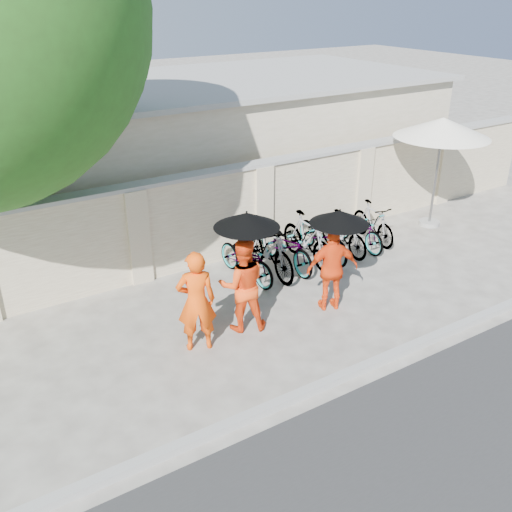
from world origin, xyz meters
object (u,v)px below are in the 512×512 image
monk_center (242,285)px  monk_right (332,269)px  monk_left (196,301)px  patio_umbrella (442,129)px

monk_center → monk_right: (1.78, -0.30, -0.04)m
monk_left → monk_right: bearing=-164.3°
monk_right → patio_umbrella: (4.83, 1.92, 1.65)m
patio_umbrella → monk_right: bearing=-158.3°
monk_center → monk_left: bearing=29.7°
monk_center → patio_umbrella: bearing=-144.1°
monk_left → monk_right: 2.74m
monk_left → patio_umbrella: (7.57, 1.75, 1.59)m
monk_center → patio_umbrella: (6.60, 1.62, 1.62)m
monk_right → monk_left: bearing=17.4°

